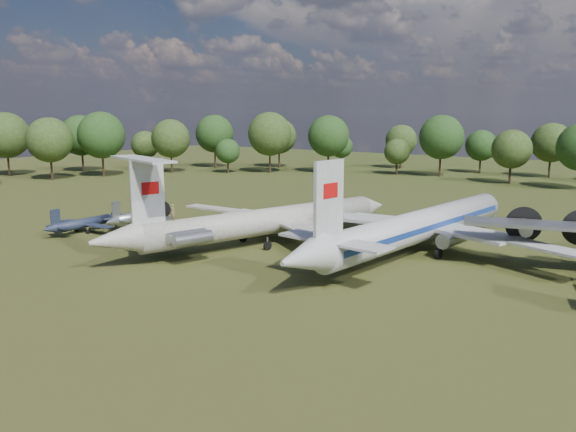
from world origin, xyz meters
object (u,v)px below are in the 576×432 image
Objects in this scene: il62_airliner at (267,226)px; small_prop_west at (83,226)px; tu104_jet at (420,232)px; person_on_il62 at (173,212)px; small_prop_northwest at (138,218)px.

il62_airliner reaches higher than small_prop_west.
tu104_jet reaches higher than small_prop_west.
person_on_il62 is (20.61, -3.13, 4.41)m from small_prop_west.
person_on_il62 is (-20.91, -18.39, 2.86)m from tu104_jet.
person_on_il62 reaches higher than small_prop_northwest.
small_prop_west is 7.83m from small_prop_northwest.
tu104_jet is 40.08m from small_prop_northwest.
tu104_jet is at bearing 38.45° from il62_airliner.
small_prop_northwest is (-22.15, -1.22, -1.18)m from il62_airliner.
person_on_il62 is at bearing -10.93° from small_prop_west.
tu104_jet is 3.88× the size of small_prop_west.
person_on_il62 reaches higher than small_prop_west.
person_on_il62 reaches higher than tu104_jet.
il62_airliner is 25.05× the size of person_on_il62.
il62_airliner is 12.83m from person_on_il62.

